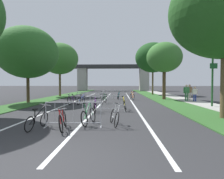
# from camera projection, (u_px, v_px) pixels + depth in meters

# --- Properties ---
(ground_plane) EXTENTS (300.00, 300.00, 0.00)m
(ground_plane) POSITION_uv_depth(u_px,v_px,m) (39.00, 169.00, 3.99)
(ground_plane) COLOR #2B2B2D
(grass_verge_left) EXTENTS (2.58, 54.28, 0.05)m
(grass_verge_left) POSITION_uv_depth(u_px,v_px,m) (60.00, 96.00, 26.43)
(grass_verge_left) COLOR #2D5B26
(grass_verge_left) RESTS_ON ground
(grass_verge_right) EXTENTS (2.58, 54.28, 0.05)m
(grass_verge_right) POSITION_uv_depth(u_px,v_px,m) (155.00, 97.00, 25.90)
(grass_verge_right) COLOR #2D5B26
(grass_verge_right) RESTS_ON ground
(sidewalk_path_right) EXTENTS (2.21, 54.28, 0.08)m
(sidewalk_path_right) POSITION_uv_depth(u_px,v_px,m) (173.00, 97.00, 25.80)
(sidewalk_path_right) COLOR #9E9B93
(sidewalk_path_right) RESTS_ON ground
(lane_stripe_center) EXTENTS (0.14, 31.40, 0.01)m
(lane_stripe_center) POSITION_uv_depth(u_px,v_px,m) (103.00, 101.00, 19.67)
(lane_stripe_center) COLOR silver
(lane_stripe_center) RESTS_ON ground
(lane_stripe_right_lane) EXTENTS (0.14, 31.40, 0.01)m
(lane_stripe_right_lane) POSITION_uv_depth(u_px,v_px,m) (131.00, 101.00, 19.55)
(lane_stripe_right_lane) COLOR silver
(lane_stripe_right_lane) RESTS_ON ground
(lane_stripe_left_lane) EXTENTS (0.14, 31.40, 0.01)m
(lane_stripe_left_lane) POSITION_uv_depth(u_px,v_px,m) (76.00, 101.00, 19.79)
(lane_stripe_left_lane) COLOR silver
(lane_stripe_left_lane) RESTS_ON ground
(overpass_bridge) EXTENTS (23.94, 3.01, 6.60)m
(overpass_bridge) POSITION_uv_depth(u_px,v_px,m) (113.00, 73.00, 48.66)
(overpass_bridge) COLOR #2D2D30
(overpass_bridge) RESTS_ON ground
(tree_left_pine_far) EXTENTS (5.62, 5.62, 7.09)m
(tree_left_pine_far) POSITION_uv_depth(u_px,v_px,m) (28.00, 53.00, 17.67)
(tree_left_pine_far) COLOR #4C3823
(tree_left_pine_far) RESTS_ON ground
(tree_left_pine_near) EXTENTS (5.14, 5.14, 7.49)m
(tree_left_pine_near) POSITION_uv_depth(u_px,v_px,m) (60.00, 59.00, 26.58)
(tree_left_pine_near) COLOR brown
(tree_left_pine_near) RESTS_ON ground
(tree_right_cypress_far) EXTENTS (3.95, 3.95, 6.45)m
(tree_right_cypress_far) POSITION_uv_depth(u_px,v_px,m) (164.00, 58.00, 21.34)
(tree_right_cypress_far) COLOR #4C3823
(tree_right_cypress_far) RESTS_ON ground
(tree_right_maple_mid) EXTENTS (5.62, 5.62, 8.38)m
(tree_right_maple_mid) POSITION_uv_depth(u_px,v_px,m) (153.00, 58.00, 30.51)
(tree_right_maple_mid) COLOR brown
(tree_right_maple_mid) RESTS_ON ground
(lamppost_with_sign) EXTENTS (0.56, 0.32, 6.01)m
(lamppost_with_sign) POSITION_uv_depth(u_px,v_px,m) (213.00, 61.00, 14.49)
(lamppost_with_sign) COLOR #1E4C23
(lamppost_with_sign) RESTS_ON ground
(crowd_barrier_nearest) EXTENTS (2.36, 0.54, 1.05)m
(crowd_barrier_nearest) POSITION_uv_depth(u_px,v_px,m) (73.00, 115.00, 7.87)
(crowd_barrier_nearest) COLOR #ADADB2
(crowd_barrier_nearest) RESTS_ON ground
(crowd_barrier_second) EXTENTS (2.34, 0.45, 1.05)m
(crowd_barrier_second) POSITION_uv_depth(u_px,v_px,m) (108.00, 103.00, 12.39)
(crowd_barrier_second) COLOR #ADADB2
(crowd_barrier_second) RESTS_ON ground
(crowd_barrier_third) EXTENTS (2.34, 0.44, 1.05)m
(crowd_barrier_third) POSITION_uv_depth(u_px,v_px,m) (90.00, 98.00, 17.03)
(crowd_barrier_third) COLOR #ADADB2
(crowd_barrier_third) RESTS_ON ground
(crowd_barrier_fourth) EXTENTS (2.36, 0.56, 1.05)m
(crowd_barrier_fourth) POSITION_uv_depth(u_px,v_px,m) (117.00, 95.00, 21.50)
(crowd_barrier_fourth) COLOR #ADADB2
(crowd_barrier_fourth) RESTS_ON ground
(bicycle_green_0) EXTENTS (0.49, 1.75, 1.01)m
(bicycle_green_0) POSITION_uv_depth(u_px,v_px,m) (88.00, 116.00, 8.42)
(bicycle_green_0) COLOR black
(bicycle_green_0) RESTS_ON ground
(bicycle_purple_1) EXTENTS (0.66, 1.78, 0.96)m
(bicycle_purple_1) POSITION_uv_depth(u_px,v_px,m) (72.00, 100.00, 16.67)
(bicycle_purple_1) COLOR black
(bicycle_purple_1) RESTS_ON ground
(bicycle_black_2) EXTENTS (0.56, 1.65, 0.97)m
(bicycle_black_2) POSITION_uv_depth(u_px,v_px,m) (37.00, 120.00, 7.53)
(bicycle_black_2) COLOR black
(bicycle_black_2) RESTS_ON ground
(bicycle_orange_3) EXTENTS (0.55, 1.66, 0.99)m
(bicycle_orange_3) POSITION_uv_depth(u_px,v_px,m) (132.00, 96.00, 20.95)
(bicycle_orange_3) COLOR black
(bicycle_orange_3) RESTS_ON ground
(bicycle_teal_4) EXTENTS (0.54, 1.70, 0.98)m
(bicycle_teal_4) POSITION_uv_depth(u_px,v_px,m) (118.00, 96.00, 21.95)
(bicycle_teal_4) COLOR black
(bicycle_teal_4) RESTS_ON ground
(bicycle_red_5) EXTENTS (0.55, 1.76, 0.91)m
(bicycle_red_5) POSITION_uv_depth(u_px,v_px,m) (63.00, 120.00, 7.46)
(bicycle_red_5) COLOR black
(bicycle_red_5) RESTS_ON ground
(bicycle_blue_6) EXTENTS (0.69, 1.71, 0.94)m
(bicycle_blue_6) POSITION_uv_depth(u_px,v_px,m) (81.00, 100.00, 16.47)
(bicycle_blue_6) COLOR black
(bicycle_blue_6) RESTS_ON ground
(bicycle_yellow_7) EXTENTS (0.49, 1.76, 1.00)m
(bicycle_yellow_7) POSITION_uv_depth(u_px,v_px,m) (125.00, 105.00, 12.83)
(bicycle_yellow_7) COLOR black
(bicycle_yellow_7) RESTS_ON ground
(bicycle_silver_8) EXTENTS (0.44, 1.77, 0.99)m
(bicycle_silver_8) POSITION_uv_depth(u_px,v_px,m) (103.00, 96.00, 22.16)
(bicycle_silver_8) COLOR black
(bicycle_silver_8) RESTS_ON ground
(bicycle_white_9) EXTENTS (0.74, 1.64, 1.01)m
(bicycle_white_9) POSITION_uv_depth(u_px,v_px,m) (115.00, 117.00, 8.25)
(bicycle_white_9) COLOR black
(bicycle_white_9) RESTS_ON ground
(bicycle_green_10) EXTENTS (0.50, 1.71, 0.97)m
(bicycle_green_10) POSITION_uv_depth(u_px,v_px,m) (105.00, 99.00, 17.48)
(bicycle_green_10) COLOR black
(bicycle_green_10) RESTS_ON ground
(bicycle_purple_11) EXTENTS (0.51, 1.74, 0.96)m
(bicycle_purple_11) POSITION_uv_depth(u_px,v_px,m) (95.00, 106.00, 12.04)
(bicycle_purple_11) COLOR black
(bicycle_purple_11) RESTS_ON ground
(pedestrian_pushing_bike) EXTENTS (0.60, 0.40, 1.73)m
(pedestrian_pushing_bike) POSITION_uv_depth(u_px,v_px,m) (190.00, 91.00, 20.52)
(pedestrian_pushing_bike) COLOR beige
(pedestrian_pushing_bike) RESTS_ON ground
(pedestrian_strolling) EXTENTS (0.55, 0.32, 1.52)m
(pedestrian_strolling) POSITION_uv_depth(u_px,v_px,m) (195.00, 93.00, 18.62)
(pedestrian_strolling) COLOR navy
(pedestrian_strolling) RESTS_ON ground
(pedestrian_in_red_jacket) EXTENTS (0.62, 0.29, 1.72)m
(pedestrian_in_red_jacket) POSITION_uv_depth(u_px,v_px,m) (187.00, 91.00, 19.28)
(pedestrian_in_red_jacket) COLOR #33723F
(pedestrian_in_red_jacket) RESTS_ON ground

